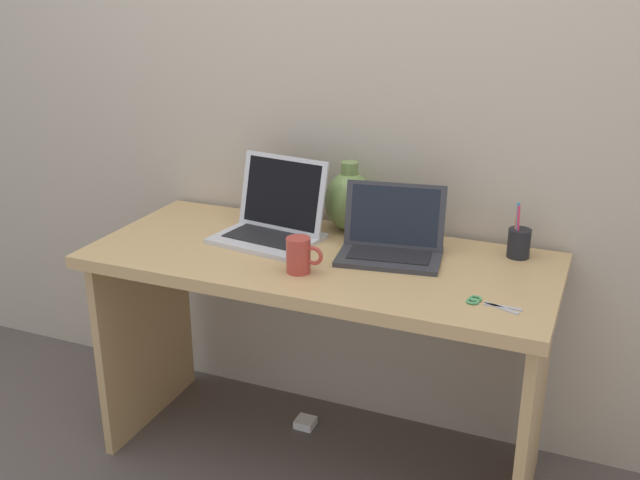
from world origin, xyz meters
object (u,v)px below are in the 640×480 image
at_px(laptop_left, 274,217).
at_px(coffee_mug, 299,255).
at_px(green_vase, 349,200).
at_px(laptop_right, 392,237).
at_px(pen_cup, 519,242).
at_px(power_brick, 305,423).
at_px(scissors, 484,303).

distance_m(laptop_left, coffee_mug, 0.32).
relative_size(green_vase, coffee_mug, 2.09).
relative_size(laptop_right, coffee_mug, 3.01).
xyz_separation_m(green_vase, coffee_mug, (-0.00, -0.41, -0.05)).
relative_size(pen_cup, power_brick, 2.53).
height_order(laptop_right, power_brick, laptop_right).
xyz_separation_m(green_vase, power_brick, (-0.12, -0.11, -0.85)).
bearing_deg(scissors, power_brick, 155.08).
xyz_separation_m(laptop_left, scissors, (0.74, -0.25, -0.07)).
bearing_deg(coffee_mug, power_brick, 111.50).
height_order(laptop_left, scissors, laptop_left).
distance_m(laptop_left, scissors, 0.79).
xyz_separation_m(coffee_mug, pen_cup, (0.58, 0.37, -0.01)).
relative_size(pen_cup, scissors, 1.20).
bearing_deg(green_vase, laptop_right, -39.32).
bearing_deg(scissors, coffee_mug, 179.09).
xyz_separation_m(green_vase, pen_cup, (0.57, -0.04, -0.06)).
height_order(pen_cup, scissors, pen_cup).
distance_m(green_vase, scissors, 0.69).
bearing_deg(coffee_mug, pen_cup, 32.67).
relative_size(laptop_left, scissors, 2.41).
bearing_deg(coffee_mug, scissors, -0.91).
relative_size(green_vase, power_brick, 3.39).
distance_m(laptop_right, green_vase, 0.27).
bearing_deg(power_brick, laptop_left, -147.03).
height_order(laptop_left, pen_cup, laptop_left).
xyz_separation_m(laptop_right, scissors, (0.34, -0.25, -0.05)).
bearing_deg(pen_cup, green_vase, 176.36).
relative_size(coffee_mug, power_brick, 1.62).
xyz_separation_m(green_vase, scissors, (0.54, -0.41, -0.10)).
relative_size(laptop_right, pen_cup, 1.93).
bearing_deg(laptop_right, pen_cup, 19.66).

